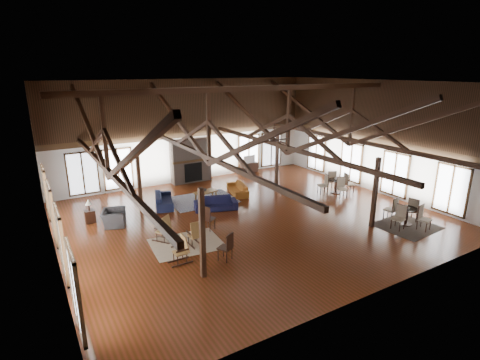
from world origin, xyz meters
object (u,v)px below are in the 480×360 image
coffee_table (206,192)px  cafe_table_far (336,184)px  sofa_orange (238,189)px  sofa_navy_front (216,203)px  armchair (114,218)px  sofa_navy_left (164,200)px  cafe_table_near (407,213)px  tv_console (248,167)px

coffee_table → cafe_table_far: cafe_table_far is taller
sofa_orange → coffee_table: (-1.91, 0.00, 0.11)m
sofa_navy_front → cafe_table_far: cafe_table_far is taller
sofa_navy_front → coffee_table: size_ratio=1.63×
sofa_orange → armchair: armchair is taller
sofa_navy_left → cafe_table_near: 11.28m
cafe_table_near → tv_console: (-1.35, 10.87, -0.21)m
sofa_navy_left → sofa_orange: size_ratio=1.08×
sofa_navy_left → sofa_navy_front: bearing=-115.3°
sofa_orange → tv_console: 4.50m
sofa_navy_front → tv_console: size_ratio=1.64×
coffee_table → cafe_table_near: (6.11, -7.41, 0.13)m
sofa_orange → sofa_navy_left: bearing=-79.0°
cafe_table_near → coffee_table: bearing=129.5°
sofa_navy_left → armchair: armchair is taller
sofa_orange → coffee_table: size_ratio=1.53×
sofa_navy_front → coffee_table: (0.20, 1.53, 0.09)m
armchair → tv_console: armchair is taller
coffee_table → armchair: 4.99m
armchair → sofa_navy_front: bearing=-77.0°
sofa_navy_front → sofa_navy_left: (-1.97, 1.78, 0.00)m
sofa_orange → cafe_table_far: bearing=75.2°
sofa_orange → armchair: bearing=-67.1°
sofa_navy_left → cafe_table_near: bearing=-116.0°
sofa_navy_left → tv_console: bearing=-48.4°
coffee_table → tv_console: bearing=25.4°
coffee_table → sofa_navy_front: bearing=-108.1°
sofa_navy_left → cafe_table_far: bearing=-91.5°
sofa_orange → cafe_table_near: (4.20, -7.40, 0.24)m
coffee_table → tv_console: 5.89m
armchair → cafe_table_near: (11.00, -6.41, 0.18)m
armchair → sofa_orange: bearing=-62.2°
tv_console → coffee_table: bearing=-143.9°
sofa_navy_left → sofa_orange: 4.09m
sofa_navy_left → cafe_table_far: cafe_table_far is taller
cafe_table_near → tv_console: cafe_table_near is taller
sofa_navy_left → coffee_table: size_ratio=1.65×
cafe_table_near → sofa_navy_front: bearing=137.0°
sofa_navy_left → tv_console: 7.65m
cafe_table_near → cafe_table_far: cafe_table_far is taller
coffee_table → armchair: size_ratio=1.19×
sofa_orange → coffee_table: bearing=-75.5°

